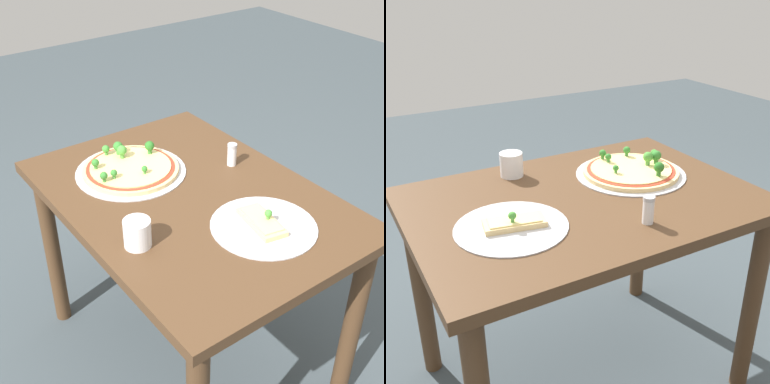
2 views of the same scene
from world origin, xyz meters
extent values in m
plane|color=#3D474C|center=(0.00, 0.00, 0.00)|extent=(8.00, 8.00, 0.00)
cube|color=#4C331E|center=(0.00, 0.00, 0.72)|extent=(1.06, 0.75, 0.04)
cylinder|color=#4C331E|center=(-0.47, -0.32, 0.35)|extent=(0.06, 0.06, 0.70)
cylinder|color=#4C331E|center=(0.47, -0.32, 0.35)|extent=(0.06, 0.06, 0.70)
cylinder|color=#4C331E|center=(0.47, 0.32, 0.35)|extent=(0.06, 0.06, 0.70)
cylinder|color=#B7B7BC|center=(0.23, 0.08, 0.74)|extent=(0.38, 0.38, 0.00)
cylinder|color=#E5C17F|center=(0.23, 0.08, 0.74)|extent=(0.33, 0.33, 0.01)
cylinder|color=#B73823|center=(0.23, 0.08, 0.75)|extent=(0.30, 0.30, 0.00)
cylinder|color=#EFD684|center=(0.23, 0.08, 0.76)|extent=(0.28, 0.28, 0.00)
sphere|color=#337A2D|center=(0.33, 0.07, 0.79)|extent=(0.03, 0.03, 0.03)
cylinder|color=#3F8136|center=(0.33, 0.07, 0.77)|extent=(0.02, 0.02, 0.02)
sphere|color=#337A2D|center=(0.16, 0.06, 0.78)|extent=(0.02, 0.02, 0.02)
cylinder|color=#3F8136|center=(0.16, 0.06, 0.76)|extent=(0.01, 0.01, 0.01)
sphere|color=#479338|center=(0.30, 0.07, 0.79)|extent=(0.03, 0.03, 0.03)
cylinder|color=#51973E|center=(0.30, 0.07, 0.77)|extent=(0.02, 0.02, 0.02)
sphere|color=#286B23|center=(0.27, -0.02, 0.79)|extent=(0.03, 0.03, 0.03)
cylinder|color=#37742D|center=(0.27, -0.02, 0.77)|extent=(0.02, 0.02, 0.02)
sphere|color=#337A2D|center=(0.29, 0.18, 0.78)|extent=(0.03, 0.03, 0.03)
cylinder|color=#3F8136|center=(0.29, 0.18, 0.76)|extent=(0.01, 0.01, 0.01)
sphere|color=#337A2D|center=(0.19, 0.16, 0.78)|extent=(0.02, 0.02, 0.02)
cylinder|color=#3F8136|center=(0.19, 0.16, 0.76)|extent=(0.01, 0.01, 0.01)
sphere|color=#3D8933|center=(0.35, 0.10, 0.78)|extent=(0.03, 0.03, 0.03)
cylinder|color=#488E3A|center=(0.35, 0.10, 0.76)|extent=(0.01, 0.01, 0.01)
sphere|color=#337A2D|center=(0.19, 0.20, 0.78)|extent=(0.03, 0.03, 0.03)
cylinder|color=#3F8136|center=(0.19, 0.20, 0.76)|extent=(0.01, 0.01, 0.01)
cylinder|color=#B7B7BC|center=(-0.27, -0.07, 0.74)|extent=(0.31, 0.31, 0.00)
cube|color=#E5C17F|center=(-0.26, -0.07, 0.75)|extent=(0.18, 0.11, 0.02)
cube|color=#EFD684|center=(-0.26, -0.07, 0.76)|extent=(0.15, 0.09, 0.00)
sphere|color=#479338|center=(-0.27, -0.09, 0.78)|extent=(0.02, 0.02, 0.02)
cylinder|color=#51973E|center=(-0.27, -0.09, 0.76)|extent=(0.01, 0.01, 0.01)
cylinder|color=white|center=(-0.13, 0.27, 0.77)|extent=(0.08, 0.08, 0.08)
cylinder|color=silver|center=(0.07, -0.23, 0.77)|extent=(0.03, 0.03, 0.07)
cylinder|color=#B2B2B7|center=(0.07, -0.23, 0.81)|extent=(0.03, 0.03, 0.01)
camera|label=1|loc=(-1.16, 0.84, 1.66)|focal=50.00mm
camera|label=2|loc=(-0.68, -1.16, 1.37)|focal=45.00mm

